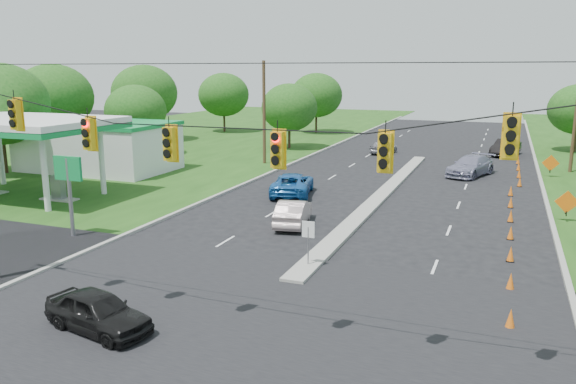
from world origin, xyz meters
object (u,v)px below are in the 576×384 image
at_px(gas_station, 87,142).
at_px(white_sedan, 293,212).
at_px(black_sedan, 98,312).
at_px(blue_pickup, 293,184).

bearing_deg(gas_station, white_sedan, -21.54).
bearing_deg(black_sedan, gas_station, 52.61).
relative_size(white_sedan, blue_pickup, 0.80).
relative_size(gas_station, blue_pickup, 3.70).
bearing_deg(blue_pickup, white_sedan, 98.03).
xyz_separation_m(black_sedan, blue_pickup, (-1.35, 21.05, 0.08)).
xyz_separation_m(black_sedan, white_sedan, (1.35, 14.06, 0.03)).
relative_size(black_sedan, white_sedan, 0.92).
bearing_deg(white_sedan, black_sedan, 73.48).
xyz_separation_m(white_sedan, blue_pickup, (-2.70, 6.99, 0.04)).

